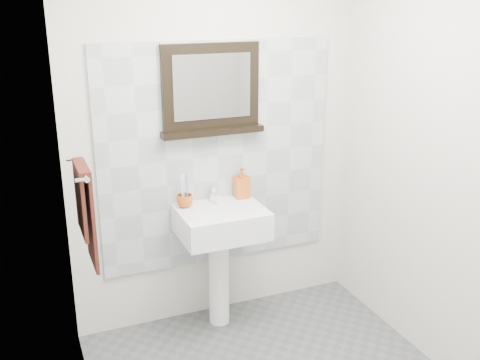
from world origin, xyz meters
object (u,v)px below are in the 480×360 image
at_px(soap_dispenser, 241,182).
at_px(hand_towel, 86,207).
at_px(pedestal_sink, 221,234).
at_px(framed_mirror, 211,92).
at_px(toothbrush_cup, 185,201).

height_order(soap_dispenser, hand_towel, hand_towel).
distance_m(pedestal_sink, hand_towel, 1.05).
distance_m(soap_dispenser, framed_mirror, 0.65).
relative_size(framed_mirror, hand_towel, 1.24).
bearing_deg(toothbrush_cup, framed_mirror, 18.69).
relative_size(pedestal_sink, hand_towel, 1.75).
relative_size(soap_dispenser, hand_towel, 0.39).
bearing_deg(toothbrush_cup, hand_towel, -144.65).
xyz_separation_m(soap_dispenser, hand_towel, (-1.08, -0.51, 0.16)).
height_order(soap_dispenser, framed_mirror, framed_mirror).
relative_size(soap_dispenser, framed_mirror, 0.31).
bearing_deg(pedestal_sink, framed_mirror, 85.42).
xyz_separation_m(toothbrush_cup, soap_dispenser, (0.41, 0.03, 0.07)).
bearing_deg(pedestal_sink, toothbrush_cup, 150.95).
distance_m(toothbrush_cup, framed_mirror, 0.72).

